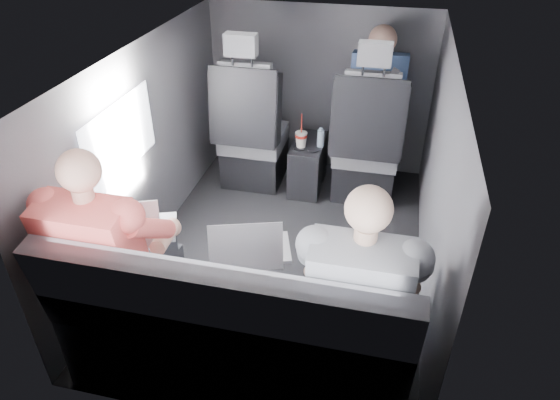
% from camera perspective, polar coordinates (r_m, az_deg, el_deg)
% --- Properties ---
extents(floor, '(2.60, 2.60, 0.00)m').
position_cam_1_polar(floor, '(3.41, 0.40, -5.92)').
color(floor, black).
rests_on(floor, ground).
extents(ceiling, '(2.60, 2.60, 0.00)m').
position_cam_1_polar(ceiling, '(2.77, 0.51, 16.32)').
color(ceiling, '#B2B2AD').
rests_on(ceiling, panel_back).
extents(panel_left, '(0.02, 2.60, 1.35)m').
position_cam_1_polar(panel_left, '(3.33, -14.93, 5.60)').
color(panel_left, '#56565B').
rests_on(panel_left, floor).
extents(panel_right, '(0.02, 2.60, 1.35)m').
position_cam_1_polar(panel_right, '(3.00, 17.49, 1.95)').
color(panel_right, '#56565B').
rests_on(panel_right, floor).
extents(panel_front, '(1.80, 0.02, 1.35)m').
position_cam_1_polar(panel_front, '(4.20, 4.46, 12.44)').
color(panel_front, '#56565B').
rests_on(panel_front, floor).
extents(panel_back, '(1.80, 0.02, 1.35)m').
position_cam_1_polar(panel_back, '(2.04, -7.85, -13.54)').
color(panel_back, '#56565B').
rests_on(panel_back, floor).
extents(side_window, '(0.02, 0.75, 0.42)m').
position_cam_1_polar(side_window, '(2.99, -17.68, 6.75)').
color(side_window, white).
rests_on(side_window, panel_left).
extents(seatbelt, '(0.35, 0.11, 0.59)m').
position_cam_1_polar(seatbelt, '(3.53, 10.18, 10.09)').
color(seatbelt, black).
rests_on(seatbelt, front_seat_right).
extents(front_seat_left, '(0.52, 0.58, 1.26)m').
position_cam_1_polar(front_seat_left, '(3.98, -3.25, 7.00)').
color(front_seat_left, black).
rests_on(front_seat_left, floor).
extents(front_seat_right, '(0.52, 0.58, 1.26)m').
position_cam_1_polar(front_seat_right, '(3.85, 9.80, 5.57)').
color(front_seat_right, black).
rests_on(front_seat_right, floor).
extents(center_console, '(0.24, 0.48, 0.41)m').
position_cam_1_polar(center_console, '(4.02, 3.19, 4.04)').
color(center_console, black).
rests_on(center_console, floor).
extents(rear_bench, '(1.60, 0.57, 0.92)m').
position_cam_1_polar(rear_bench, '(2.46, -5.25, -15.52)').
color(rear_bench, slate).
rests_on(rear_bench, floor).
extents(soda_cup, '(0.09, 0.09, 0.28)m').
position_cam_1_polar(soda_cup, '(3.82, 2.43, 6.95)').
color(soda_cup, white).
rests_on(soda_cup, center_console).
extents(water_bottle, '(0.05, 0.05, 0.15)m').
position_cam_1_polar(water_bottle, '(3.84, 4.67, 7.07)').
color(water_bottle, '#ADD0EA').
rests_on(water_bottle, center_console).
extents(laptop_white, '(0.41, 0.43, 0.26)m').
position_cam_1_polar(laptop_white, '(2.66, -16.08, -3.11)').
color(laptop_white, silver).
rests_on(laptop_white, passenger_rear_left).
extents(laptop_silver, '(0.40, 0.40, 0.24)m').
position_cam_1_polar(laptop_silver, '(2.43, -3.21, -5.52)').
color(laptop_silver, '#AAAAAF').
rests_on(laptop_silver, rear_bench).
extents(laptop_black, '(0.35, 0.31, 0.24)m').
position_cam_1_polar(laptop_black, '(2.36, 10.77, -7.62)').
color(laptop_black, black).
rests_on(laptop_black, passenger_rear_right).
extents(passenger_rear_left, '(0.51, 0.63, 1.24)m').
position_cam_1_polar(passenger_rear_left, '(2.52, -18.38, -5.89)').
color(passenger_rear_left, '#34353A').
rests_on(passenger_rear_left, rear_bench).
extents(passenger_rear_right, '(0.51, 0.63, 1.23)m').
position_cam_1_polar(passenger_rear_right, '(2.22, 9.05, -10.53)').
color(passenger_rear_right, navy).
rests_on(passenger_rear_right, rear_bench).
extents(passenger_front_right, '(0.41, 0.41, 0.84)m').
position_cam_1_polar(passenger_front_right, '(3.94, 10.99, 11.77)').
color(passenger_front_right, navy).
rests_on(passenger_front_right, front_seat_right).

